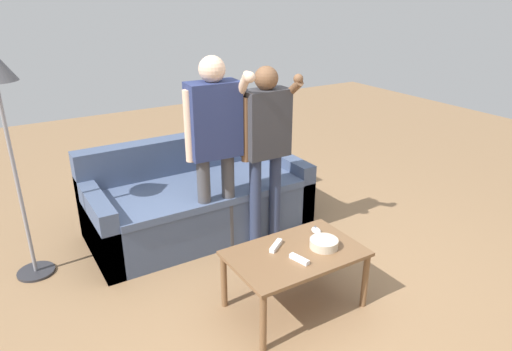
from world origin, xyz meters
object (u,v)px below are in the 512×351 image
snack_bowl (324,243)px  player_center (215,135)px  player_right (266,137)px  couch (197,200)px  coffee_table (295,259)px  game_remote_wand_near (299,259)px  game_remote_wand_far (276,246)px  game_remote_nunchuk (316,231)px

snack_bowl → player_center: 1.19m
snack_bowl → player_right: bearing=83.0°
snack_bowl → player_right: player_right is taller
couch → coffee_table: bearing=-86.4°
game_remote_wand_near → coffee_table: bearing=66.0°
coffee_table → game_remote_wand_near: bearing=-114.0°
player_center → game_remote_wand_far: bearing=-88.4°
game_remote_nunchuk → player_right: (0.04, 0.74, 0.50)m
player_center → coffee_table: bearing=-83.7°
player_right → player_center: (-0.42, 0.09, 0.06)m
player_center → game_remote_wand_near: bearing=-86.8°
coffee_table → game_remote_wand_far: game_remote_wand_far is taller
player_right → player_center: size_ratio=0.94×
couch → game_remote_wand_far: bearing=-89.8°
snack_bowl → game_remote_wand_near: (-0.24, -0.05, -0.01)m
couch → game_remote_wand_near: bearing=-88.4°
snack_bowl → game_remote_wand_near: snack_bowl is taller
coffee_table → game_remote_wand_far: size_ratio=5.95×
player_center → couch: bearing=87.6°
player_right → game_remote_wand_far: bearing=-117.7°
game_remote_nunchuk → player_right: 0.89m
game_remote_nunchuk → player_center: size_ratio=0.05×
coffee_table → player_right: size_ratio=0.59×
game_remote_nunchuk → player_center: 1.07m
game_remote_nunchuk → game_remote_wand_near: 0.39m
couch → coffee_table: 1.40m
player_center → game_remote_nunchuk: bearing=-65.5°
couch → player_center: size_ratio=1.20×
game_remote_wand_near → couch: bearing=91.6°
coffee_table → snack_bowl: bearing=-14.4°
game_remote_nunchuk → game_remote_wand_near: size_ratio=0.59×
game_remote_nunchuk → game_remote_wand_far: game_remote_nunchuk is taller
game_remote_wand_far → game_remote_wand_near: bearing=-80.7°
player_right → game_remote_nunchuk: bearing=-93.1°
player_right → couch: bearing=127.0°
game_remote_wand_far → player_right: bearing=62.3°
player_right → game_remote_wand_far: (-0.39, -0.75, -0.51)m
snack_bowl → player_right: (0.11, 0.92, 0.49)m
player_center → game_remote_wand_far: 1.01m
game_remote_nunchuk → player_right: player_right is taller
coffee_table → snack_bowl: 0.22m
player_center → game_remote_wand_far: (0.02, -0.84, -0.57)m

